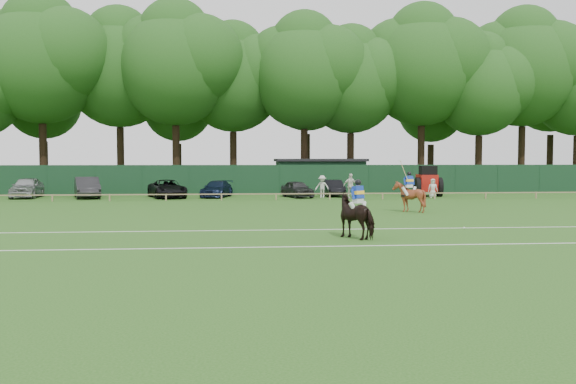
{
  "coord_description": "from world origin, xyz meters",
  "views": [
    {
      "loc": [
        -2.23,
        -26.65,
        3.01
      ],
      "look_at": [
        0.5,
        3.0,
        1.4
      ],
      "focal_mm": 38.0,
      "sensor_mm": 36.0,
      "label": 1
    }
  ],
  "objects": [
    {
      "name": "estate_black",
      "position": [
        5.95,
        22.11,
        0.66
      ],
      "size": [
        1.44,
        4.03,
        1.32
      ],
      "primitive_type": "imported",
      "rotation": [
        0.0,
        0.0,
        0.01
      ],
      "color": "black",
      "rests_on": "ground"
    },
    {
      "name": "perimeter_fence",
      "position": [
        0.0,
        27.0,
        1.25
      ],
      "size": [
        92.08,
        0.08,
        2.5
      ],
      "color": "#14351E",
      "rests_on": "ground"
    },
    {
      "name": "sedan_navy",
      "position": [
        -3.43,
        21.69,
        0.65
      ],
      "size": [
        2.82,
        4.77,
        1.3
      ],
      "primitive_type": "imported",
      "rotation": [
        0.0,
        0.0,
        -0.24
      ],
      "color": "#0F1A32",
      "rests_on": "ground"
    },
    {
      "name": "pitch_lines",
      "position": [
        0.0,
        -3.5,
        0.01
      ],
      "size": [
        60.0,
        5.1,
        0.01
      ],
      "color": "silver",
      "rests_on": "ground"
    },
    {
      "name": "suv_black",
      "position": [
        -7.25,
        21.28,
        0.7
      ],
      "size": [
        3.74,
        5.51,
        1.4
      ],
      "primitive_type": "imported",
      "rotation": [
        0.0,
        0.0,
        0.31
      ],
      "color": "black",
      "rests_on": "ground"
    },
    {
      "name": "spectator_right",
      "position": [
        13.29,
        19.27,
        0.75
      ],
      "size": [
        0.79,
        0.57,
        1.5
      ],
      "primitive_type": "imported",
      "rotation": [
        0.0,
        0.0,
        -0.14
      ],
      "color": "beige",
      "rests_on": "ground"
    },
    {
      "name": "tree_row",
      "position": [
        2.0,
        35.0,
        0.0
      ],
      "size": [
        96.0,
        12.0,
        21.0
      ],
      "primitive_type": null,
      "color": "#26561C",
      "rests_on": "ground"
    },
    {
      "name": "rider_chestnut",
      "position": [
        7.79,
        7.1,
        1.66
      ],
      "size": [
        0.95,
        0.54,
        2.05
      ],
      "rotation": [
        0.0,
        0.0,
        3.28
      ],
      "color": "silver",
      "rests_on": "ground"
    },
    {
      "name": "sedan_grey",
      "position": [
        -13.41,
        21.64,
        0.81
      ],
      "size": [
        3.07,
        5.22,
        1.63
      ],
      "primitive_type": "imported",
      "rotation": [
        0.0,
        0.0,
        0.29
      ],
      "color": "#2B2B2D",
      "rests_on": "ground"
    },
    {
      "name": "rider_dark",
      "position": [
        2.54,
        -3.93,
        1.6
      ],
      "size": [
        0.84,
        0.66,
        1.41
      ],
      "rotation": [
        0.0,
        0.0,
        3.76
      ],
      "color": "silver",
      "rests_on": "ground"
    },
    {
      "name": "spectator_mid",
      "position": [
        6.78,
        19.18,
        0.96
      ],
      "size": [
        1.18,
        0.64,
        1.91
      ],
      "primitive_type": "imported",
      "rotation": [
        0.0,
        0.0,
        0.16
      ],
      "color": "silver",
      "rests_on": "ground"
    },
    {
      "name": "horse_chestnut",
      "position": [
        7.8,
        7.12,
        0.88
      ],
      "size": [
        1.62,
        1.77,
        1.76
      ],
      "primitive_type": "imported",
      "rotation": [
        0.0,
        0.0,
        3.28
      ],
      "color": "maroon",
      "rests_on": "ground"
    },
    {
      "name": "horse_dark",
      "position": [
        2.53,
        -3.92,
        0.84
      ],
      "size": [
        1.9,
        2.16,
        1.69
      ],
      "primitive_type": "imported",
      "rotation": [
        0.0,
        0.0,
        3.76
      ],
      "color": "black",
      "rests_on": "ground"
    },
    {
      "name": "utility_shed",
      "position": [
        6.0,
        30.0,
        1.54
      ],
      "size": [
        8.4,
        4.4,
        3.04
      ],
      "color": "#14331E",
      "rests_on": "ground"
    },
    {
      "name": "ground",
      "position": [
        0.0,
        0.0,
        0.0
      ],
      "size": [
        160.0,
        160.0,
        0.0
      ],
      "primitive_type": "plane",
      "color": "#1E4C14",
      "rests_on": "ground"
    },
    {
      "name": "pitch_rail",
      "position": [
        0.0,
        18.0,
        0.45
      ],
      "size": [
        62.1,
        0.1,
        0.5
      ],
      "color": "#997F5B",
      "rests_on": "ground"
    },
    {
      "name": "hatch_grey",
      "position": [
        2.87,
        20.83,
        0.66
      ],
      "size": [
        2.66,
        4.18,
        1.32
      ],
      "primitive_type": "imported",
      "rotation": [
        0.0,
        0.0,
        0.3
      ],
      "color": "#323234",
      "rests_on": "ground"
    },
    {
      "name": "spectator_left",
      "position": [
        4.8,
        20.47,
        0.86
      ],
      "size": [
        1.24,
        0.9,
        1.73
      ],
      "primitive_type": "imported",
      "rotation": [
        0.0,
        0.0,
        -0.25
      ],
      "color": "beige",
      "rests_on": "ground"
    },
    {
      "name": "polo_ball",
      "position": [
        7.74,
        -1.34,
        0.04
      ],
      "size": [
        0.09,
        0.09,
        0.09
      ],
      "primitive_type": "sphere",
      "color": "silver",
      "rests_on": "ground"
    },
    {
      "name": "sedan_silver",
      "position": [
        -18.1,
        22.21,
        0.81
      ],
      "size": [
        2.33,
        4.93,
        1.63
      ],
      "primitive_type": "imported",
      "rotation": [
        0.0,
        0.0,
        0.09
      ],
      "color": "#A1A4A6",
      "rests_on": "ground"
    },
    {
      "name": "tractor",
      "position": [
        13.51,
        21.34,
        1.17
      ],
      "size": [
        2.27,
        3.14,
        2.48
      ],
      "rotation": [
        0.0,
        0.0,
        -0.11
      ],
      "color": "#AB160F",
      "rests_on": "ground"
    }
  ]
}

